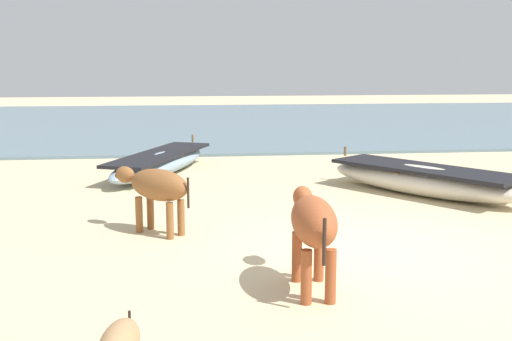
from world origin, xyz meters
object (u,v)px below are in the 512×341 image
Objects in this scene: cow_second_adult_rust at (313,223)px; fishing_boat_1 at (160,162)px; fishing_boat_2 at (423,179)px; cow_adult_brown at (156,187)px.

fishing_boat_1 is at bearing 16.61° from cow_second_adult_rust.
cow_adult_brown is at bearing 76.84° from fishing_boat_2.
cow_second_adult_rust is (2.00, -7.72, 0.51)m from fishing_boat_1.
cow_second_adult_rust reaches higher than cow_adult_brown.
fishing_boat_2 is (5.22, -2.90, 0.03)m from fishing_boat_1.
fishing_boat_2 is at bearing -96.52° from fishing_boat_1.
cow_second_adult_rust is (-3.23, -4.83, 0.48)m from fishing_boat_2.
fishing_boat_2 is 5.83m from cow_second_adult_rust.
fishing_boat_1 is 7.99m from cow_second_adult_rust.
fishing_boat_1 is at bearing 24.25° from fishing_boat_2.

